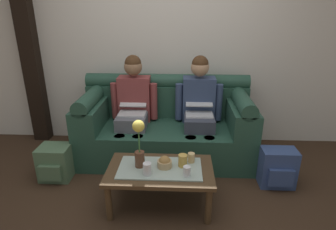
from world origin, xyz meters
The scene contains 15 objects.
ground_plane centered at (0.00, 0.00, 0.00)m, with size 14.00×14.00×0.00m, color #382619.
back_wall_patterned centered at (0.00, 1.70, 1.45)m, with size 6.00×0.12×2.90m, color silver.
timber_pillar centered at (-1.76, 1.58, 1.45)m, with size 0.20×0.20×2.90m, color black.
couch centered at (0.00, 1.17, 0.37)m, with size 2.01×0.88×0.96m.
person_left centered at (-0.39, 1.17, 0.66)m, with size 0.56×0.67×1.22m.
person_right centered at (0.39, 1.17, 0.66)m, with size 0.56×0.67×1.22m.
coffee_table centered at (0.00, 0.19, 0.34)m, with size 0.95×0.56×0.39m.
flower_vase centered at (-0.18, 0.21, 0.63)m, with size 0.11×0.11×0.44m.
snack_bowl centered at (0.04, 0.20, 0.44)m, with size 0.13×0.13×0.11m.
cup_near_left centered at (-0.10, 0.08, 0.45)m, with size 0.07×0.07×0.11m, color silver.
cup_near_right centered at (0.28, 0.30, 0.44)m, with size 0.06×0.06×0.09m, color #DBB77A.
cup_far_center centered at (0.24, 0.08, 0.44)m, with size 0.06×0.06×0.09m, color silver.
cup_far_left centered at (0.20, 0.23, 0.45)m, with size 0.08×0.08×0.11m, color gold.
backpack_left centered at (-1.15, 0.58, 0.18)m, with size 0.32×0.32×0.37m.
backpack_right centered at (1.17, 0.56, 0.20)m, with size 0.35×0.26×0.40m.
Camera 1 is at (0.18, -2.00, 1.73)m, focal length 30.39 mm.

